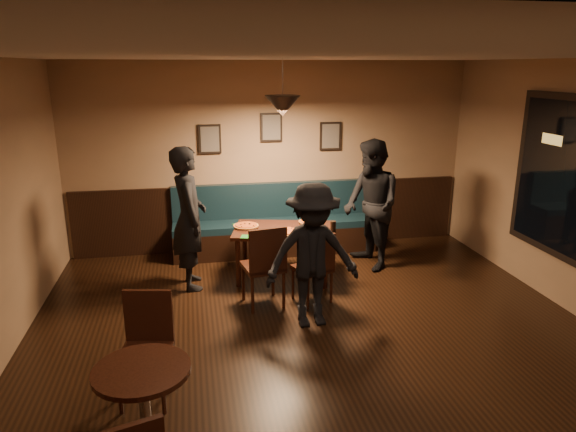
% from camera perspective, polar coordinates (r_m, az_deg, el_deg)
% --- Properties ---
extents(floor, '(7.00, 7.00, 0.00)m').
position_cam_1_polar(floor, '(5.10, 4.71, -16.18)').
color(floor, black).
rests_on(floor, ground).
extents(ceiling, '(7.00, 7.00, 0.00)m').
position_cam_1_polar(ceiling, '(4.31, 5.60, 17.12)').
color(ceiling, silver).
rests_on(ceiling, ground).
extents(wall_back, '(6.00, 0.00, 6.00)m').
position_cam_1_polar(wall_back, '(7.85, -1.85, 6.44)').
color(wall_back, '#8C704F').
rests_on(wall_back, ground).
extents(wainscot, '(5.88, 0.06, 1.00)m').
position_cam_1_polar(wainscot, '(8.02, -1.76, 0.06)').
color(wainscot, black).
rests_on(wainscot, ground).
extents(booth_bench, '(3.00, 0.60, 1.00)m').
position_cam_1_polar(booth_bench, '(7.76, -1.44, -0.49)').
color(booth_bench, '#0F232D').
rests_on(booth_bench, ground).
extents(picture_left, '(0.32, 0.04, 0.42)m').
position_cam_1_polar(picture_left, '(7.69, -8.55, 8.33)').
color(picture_left, black).
rests_on(picture_left, wall_back).
extents(picture_center, '(0.32, 0.04, 0.42)m').
position_cam_1_polar(picture_center, '(7.75, -1.84, 9.69)').
color(picture_center, black).
rests_on(picture_center, wall_back).
extents(picture_right, '(0.32, 0.04, 0.42)m').
position_cam_1_polar(picture_right, '(7.96, 4.65, 8.72)').
color(picture_right, black).
rests_on(picture_right, wall_back).
extents(pendant_lamp, '(0.44, 0.44, 0.25)m').
position_cam_1_polar(pendant_lamp, '(6.48, -0.59, 11.97)').
color(pendant_lamp, black).
rests_on(pendant_lamp, ceiling).
extents(dining_table, '(1.42, 1.09, 0.68)m').
position_cam_1_polar(dining_table, '(6.89, -0.55, -4.09)').
color(dining_table, black).
rests_on(dining_table, floor).
extents(chair_near_left, '(0.51, 0.51, 1.00)m').
position_cam_1_polar(chair_near_left, '(6.07, -2.78, -5.34)').
color(chair_near_left, black).
rests_on(chair_near_left, floor).
extents(chair_near_right, '(0.49, 0.49, 0.87)m').
position_cam_1_polar(chair_near_right, '(6.19, 2.67, -5.56)').
color(chair_near_right, black).
rests_on(chair_near_right, floor).
extents(diner_left, '(0.49, 0.69, 1.80)m').
position_cam_1_polar(diner_left, '(6.57, -10.79, -0.25)').
color(diner_left, black).
rests_on(diner_left, floor).
extents(diner_right, '(0.80, 0.96, 1.79)m').
position_cam_1_polar(diner_right, '(7.18, 9.11, 1.18)').
color(diner_right, black).
rests_on(diner_right, floor).
extents(diner_front, '(1.05, 0.64, 1.57)m').
position_cam_1_polar(diner_front, '(5.52, 2.70, -4.38)').
color(diner_front, black).
rests_on(diner_front, floor).
extents(pizza_a, '(0.39, 0.39, 0.04)m').
position_cam_1_polar(pizza_a, '(6.86, -4.62, -1.08)').
color(pizza_a, orange).
rests_on(pizza_a, dining_table).
extents(pizza_b, '(0.38, 0.38, 0.04)m').
position_cam_1_polar(pizza_b, '(6.58, -0.38, -1.76)').
color(pizza_b, orange).
rests_on(pizza_b, dining_table).
extents(pizza_c, '(0.41, 0.41, 0.04)m').
position_cam_1_polar(pizza_c, '(7.03, 2.47, -0.63)').
color(pizza_c, orange).
rests_on(pizza_c, dining_table).
extents(soda_glass, '(0.08, 0.08, 0.15)m').
position_cam_1_polar(soda_glass, '(6.62, 4.96, -1.19)').
color(soda_glass, black).
rests_on(soda_glass, dining_table).
extents(tabasco_bottle, '(0.04, 0.04, 0.13)m').
position_cam_1_polar(tabasco_bottle, '(6.79, 3.63, -0.85)').
color(tabasco_bottle, '#A52205').
rests_on(tabasco_bottle, dining_table).
extents(napkin_a, '(0.22, 0.22, 0.01)m').
position_cam_1_polar(napkin_a, '(6.98, -5.22, -0.93)').
color(napkin_a, '#1C6927').
rests_on(napkin_a, dining_table).
extents(napkin_b, '(0.17, 0.17, 0.01)m').
position_cam_1_polar(napkin_b, '(6.48, -4.54, -2.27)').
color(napkin_b, '#1E7125').
rests_on(napkin_b, dining_table).
extents(cutlery_set, '(0.20, 0.08, 0.00)m').
position_cam_1_polar(cutlery_set, '(6.42, -0.34, -2.39)').
color(cutlery_set, '#B9B9BE').
rests_on(cutlery_set, dining_table).
extents(cafe_table, '(0.79, 0.79, 0.72)m').
position_cam_1_polar(cafe_table, '(4.07, -15.35, -20.05)').
color(cafe_table, black).
rests_on(cafe_table, floor).
extents(cafe_chair_far, '(0.48, 0.48, 0.93)m').
position_cam_1_polar(cafe_chair_far, '(4.57, -15.41, -14.08)').
color(cafe_chair_far, '#331D0E').
rests_on(cafe_chair_far, floor).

